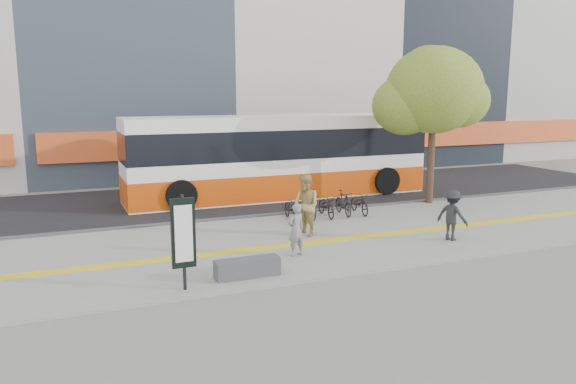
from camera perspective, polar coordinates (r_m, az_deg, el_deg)
name	(u,v)px	position (r m, az deg, el deg)	size (l,w,h in m)	color
ground	(321,255)	(15.76, 3.45, -6.45)	(120.00, 120.00, 0.00)	slate
sidewalk	(300,240)	(17.05, 1.21, -5.00)	(40.00, 7.00, 0.08)	slate
tactile_strip	(307,243)	(16.60, 1.92, -5.26)	(40.00, 0.45, 0.01)	gold
street	(229,198)	(23.92, -6.12, -0.65)	(40.00, 8.00, 0.06)	black
curb	(261,216)	(20.19, -2.84, -2.51)	(40.00, 0.25, 0.14)	#3C3C3F
bench	(247,268)	(13.65, -4.19, -7.75)	(1.60, 0.45, 0.45)	#3C3C3F
signboard	(183,235)	(12.67, -10.70, -4.33)	(0.55, 0.10, 2.20)	black
street_tree	(432,92)	(23.01, 14.53, 9.89)	(4.40, 3.80, 6.31)	#3B281A
bus	(279,159)	(23.90, -0.92, 3.43)	(13.06, 3.10, 3.48)	white
bicycle_row	(326,205)	(20.05, 3.97, -1.35)	(3.47, 1.60, 0.90)	black
seated_woman	(296,230)	(15.19, 0.81, -3.88)	(0.53, 0.35, 1.46)	black
pedestrian_tan	(306,205)	(17.27, 1.83, -1.39)	(0.94, 0.73, 1.93)	tan
pedestrian_dark	(452,215)	(17.51, 16.50, -2.28)	(1.00, 0.57, 1.54)	black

